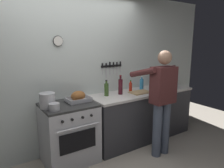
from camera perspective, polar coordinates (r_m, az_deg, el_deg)
The scene contains 12 objects.
wall_back at distance 3.42m, azimuth -11.03°, elevation 3.15°, with size 6.00×0.13×2.60m.
counter_block at distance 3.97m, azimuth 8.10°, elevation -8.16°, with size 2.03×0.65×0.90m.
stove at distance 3.26m, azimuth -11.57°, elevation -12.96°, with size 0.76×0.67×0.90m.
person_cook at distance 3.31m, azimuth 13.43°, elevation -3.39°, with size 0.51×0.63×1.66m.
roasting_pan at distance 3.17m, azimuth -9.21°, elevation -3.53°, with size 0.35×0.26×0.17m.
stock_pot at distance 2.98m, azimuth -17.23°, elevation -4.30°, with size 0.21×0.21×0.20m.
saucepan at distance 2.86m, azimuth -15.52°, elevation -6.01°, with size 0.14×0.14×0.09m.
cutting_board at distance 3.71m, azimuth 7.69°, elevation -2.22°, with size 0.36×0.24×0.02m, color tan.
bottle_wine_red at distance 3.56m, azimuth 2.32°, elevation -0.62°, with size 0.07×0.07×0.33m.
bottle_hot_sauce at distance 3.79m, azimuth 5.08°, elevation -0.74°, with size 0.05×0.05×0.20m.
bottle_olive_oil at distance 3.45m, azimuth -1.53°, elevation -1.45°, with size 0.07×0.07×0.27m.
bottle_dish_soap at distance 3.94m, azimuth 8.08°, elevation -0.00°, with size 0.07×0.07×0.25m.
Camera 1 is at (-1.29, -1.78, 1.80)m, focal length 33.47 mm.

